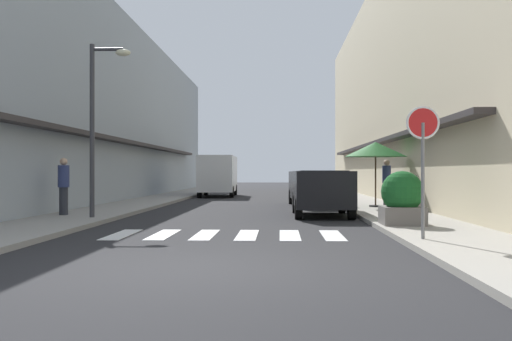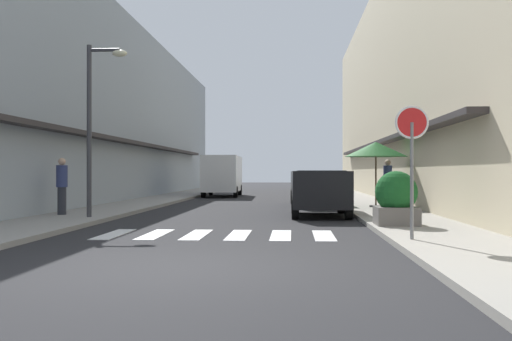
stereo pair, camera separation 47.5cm
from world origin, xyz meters
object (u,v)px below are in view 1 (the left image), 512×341
object	(u,v)px
cafe_umbrella	(376,150)
planter_corner	(402,199)
delivery_van	(218,172)
pedestrian_walking_near	(64,185)
pedestrian_walking_far	(387,181)
round_street_sign	(423,137)
parked_car_mid	(312,184)
street_lamp	(99,111)
parked_car_near	(322,188)

from	to	relation	value
cafe_umbrella	planter_corner	size ratio (longest dim) A/B	1.83
delivery_van	pedestrian_walking_near	distance (m)	16.59
cafe_umbrella	pedestrian_walking_far	size ratio (longest dim) A/B	1.36
round_street_sign	planter_corner	xyz separation A→B (m)	(0.25, 3.08, -1.34)
parked_car_mid	pedestrian_walking_far	world-z (taller)	pedestrian_walking_far
cafe_umbrella	pedestrian_walking_near	distance (m)	11.18
delivery_van	parked_car_mid	bearing A→B (deg)	-61.77
parked_car_mid	street_lamp	bearing A→B (deg)	-129.60
round_street_sign	planter_corner	world-z (taller)	round_street_sign
round_street_sign	street_lamp	xyz separation A→B (m)	(-7.99, 5.07, 1.09)
delivery_van	street_lamp	size ratio (longest dim) A/B	1.09
delivery_van	pedestrian_walking_far	bearing A→B (deg)	-53.35
parked_car_near	round_street_sign	bearing A→B (deg)	-78.92
round_street_sign	planter_corner	distance (m)	3.37
street_lamp	pedestrian_walking_far	distance (m)	11.73
parked_car_mid	delivery_van	xyz separation A→B (m)	(-4.95, 9.23, 0.48)
planter_corner	round_street_sign	bearing A→B (deg)	-94.55
parked_car_near	delivery_van	world-z (taller)	delivery_van
cafe_umbrella	round_street_sign	bearing A→B (deg)	-94.36
delivery_van	cafe_umbrella	xyz separation A→B (m)	(7.19, -11.79, 0.86)
round_street_sign	parked_car_near	bearing A→B (deg)	101.08
parked_car_near	pedestrian_walking_far	xyz separation A→B (m)	(2.87, 4.37, 0.15)
round_street_sign	planter_corner	bearing A→B (deg)	85.45
delivery_van	street_lamp	distance (m)	17.33
delivery_van	pedestrian_walking_far	xyz separation A→B (m)	(7.83, -10.52, -0.34)
cafe_umbrella	planter_corner	bearing A→B (deg)	-94.28
parked_car_mid	street_lamp	xyz separation A→B (m)	(-6.56, -7.93, 2.27)
pedestrian_walking_near	pedestrian_walking_far	world-z (taller)	pedestrian_walking_far
parked_car_near	cafe_umbrella	size ratio (longest dim) A/B	1.65
delivery_van	cafe_umbrella	distance (m)	13.83
planter_corner	parked_car_mid	bearing A→B (deg)	99.62
parked_car_mid	pedestrian_walking_near	size ratio (longest dim) A/B	2.48
pedestrian_walking_near	parked_car_near	bearing A→B (deg)	38.62
street_lamp	planter_corner	bearing A→B (deg)	-13.56
round_street_sign	pedestrian_walking_far	bearing A→B (deg)	82.99
parked_car_mid	pedestrian_walking_far	size ratio (longest dim) A/B	2.40
parked_car_near	pedestrian_walking_near	bearing A→B (deg)	-169.79
cafe_umbrella	delivery_van	bearing A→B (deg)	121.37
delivery_van	street_lamp	bearing A→B (deg)	-95.34
round_street_sign	pedestrian_walking_far	size ratio (longest dim) A/B	1.44
parked_car_mid	planter_corner	distance (m)	10.06
delivery_van	round_street_sign	size ratio (longest dim) A/B	2.10
cafe_umbrella	pedestrian_walking_far	bearing A→B (deg)	63.10
pedestrian_walking_far	street_lamp	bearing A→B (deg)	169.38
delivery_van	cafe_umbrella	bearing A→B (deg)	-58.63
cafe_umbrella	pedestrian_walking_far	world-z (taller)	cafe_umbrella
pedestrian_walking_near	pedestrian_walking_far	size ratio (longest dim) A/B	0.97
parked_car_mid	round_street_sign	bearing A→B (deg)	-83.69
street_lamp	pedestrian_walking_far	size ratio (longest dim) A/B	2.78
pedestrian_walking_near	planter_corner	bearing A→B (deg)	11.99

